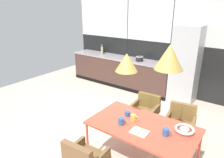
{
  "coord_description": "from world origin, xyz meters",
  "views": [
    {
      "loc": [
        1.84,
        -2.68,
        2.39
      ],
      "look_at": [
        -0.65,
        0.73,
        0.87
      ],
      "focal_mm": 32.86,
      "sensor_mm": 36.0,
      "label": 1
    }
  ],
  "objects": [
    {
      "name": "kitchen_counter",
      "position": [
        -1.57,
        2.41,
        0.45
      ],
      "size": [
        3.32,
        0.63,
        0.9
      ],
      "color": "#482F28",
      "rests_on": "ground"
    },
    {
      "name": "cooking_pot",
      "position": [
        -0.86,
        2.35,
        0.96
      ],
      "size": [
        0.22,
        0.22,
        0.15
      ],
      "color": "black",
      "rests_on": "kitchen_counter"
    },
    {
      "name": "bottle_vinegar_dark",
      "position": [
        -2.37,
        2.57,
        1.03
      ],
      "size": [
        0.06,
        0.06,
        0.34
      ],
      "color": "black",
      "rests_on": "kitchen_counter"
    },
    {
      "name": "refrigerator_column",
      "position": [
        0.41,
        2.41,
        0.98
      ],
      "size": [
        0.63,
        0.6,
        1.96
      ],
      "primitive_type": "cube",
      "color": "#ADAFB2",
      "rests_on": "ground"
    },
    {
      "name": "mug_short_terracotta",
      "position": [
        1.04,
        -0.34,
        0.78
      ],
      "size": [
        0.13,
        0.09,
        0.11
      ],
      "color": "#335B93",
      "rests_on": "dining_table"
    },
    {
      "name": "pendant_lamp_over_table_near",
      "position": [
        0.36,
        -0.29,
        1.63
      ],
      "size": [
        0.32,
        0.32,
        1.3
      ],
      "color": "black"
    },
    {
      "name": "dining_table",
      "position": [
        0.67,
        -0.31,
        0.68
      ],
      "size": [
        1.56,
        0.89,
        0.73
      ],
      "color": "#D35038",
      "rests_on": "ground"
    },
    {
      "name": "ground_plane",
      "position": [
        0.0,
        0.0,
        0.0
      ],
      "size": [
        8.74,
        8.74,
        0.0
      ],
      "primitive_type": "plane",
      "color": "beige"
    },
    {
      "name": "back_wall_panel_upper",
      "position": [
        0.0,
        2.77,
        2.14
      ],
      "size": [
        6.72,
        0.12,
        1.43
      ],
      "primitive_type": "cube",
      "color": "silver",
      "rests_on": "back_wall_splashback_dark"
    },
    {
      "name": "open_book",
      "position": [
        0.72,
        -0.49,
        0.73
      ],
      "size": [
        0.24,
        0.19,
        0.02
      ],
      "color": "white",
      "rests_on": "dining_table"
    },
    {
      "name": "armchair_near_window",
      "position": [
        0.96,
        0.62,
        0.47
      ],
      "size": [
        0.54,
        0.53,
        0.74
      ],
      "rotation": [
        0.0,
        0.0,
        3.29
      ],
      "color": "brown",
      "rests_on": "ground"
    },
    {
      "name": "mug_white_ceramic",
      "position": [
        0.4,
        -0.47,
        0.78
      ],
      "size": [
        0.14,
        0.09,
        0.11
      ],
      "color": "#335B93",
      "rests_on": "dining_table"
    },
    {
      "name": "mug_dark_espresso",
      "position": [
        0.49,
        -0.27,
        0.78
      ],
      "size": [
        0.13,
        0.08,
        0.1
      ],
      "color": "gold",
      "rests_on": "dining_table"
    },
    {
      "name": "fruit_bowl",
      "position": [
        1.22,
        -0.12,
        0.77
      ],
      "size": [
        0.27,
        0.27,
        0.07
      ],
      "color": "silver",
      "rests_on": "dining_table"
    },
    {
      "name": "armchair_head_of_table",
      "position": [
        0.25,
        -1.14,
        0.5
      ],
      "size": [
        0.52,
        0.5,
        0.77
      ],
      "rotation": [
        0.0,
        0.0,
        0.07
      ],
      "color": "brown",
      "rests_on": "ground"
    },
    {
      "name": "mug_wide_latte",
      "position": [
        0.34,
        -0.21,
        0.77
      ],
      "size": [
        0.13,
        0.09,
        0.08
      ],
      "color": "#335B93",
      "rests_on": "dining_table"
    },
    {
      "name": "pendant_lamp_over_table_far",
      "position": [
        0.98,
        -0.33,
        1.81
      ],
      "size": [
        0.35,
        0.35,
        1.15
      ],
      "color": "black"
    },
    {
      "name": "armchair_far_side",
      "position": [
        0.26,
        0.63,
        0.49
      ],
      "size": [
        0.51,
        0.5,
        0.74
      ],
      "rotation": [
        0.0,
        0.0,
        3.2
      ],
      "color": "brown",
      "rests_on": "ground"
    },
    {
      "name": "bottle_spice_small",
      "position": [
        -2.26,
        2.4,
        1.02
      ],
      "size": [
        0.07,
        0.07,
        0.32
      ],
      "color": "tan",
      "rests_on": "kitchen_counter"
    },
    {
      "name": "back_wall_splashback_dark",
      "position": [
        0.0,
        2.77,
        0.71
      ],
      "size": [
        6.72,
        0.12,
        1.43
      ],
      "primitive_type": "cube",
      "color": "black",
      "rests_on": "ground"
    }
  ]
}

